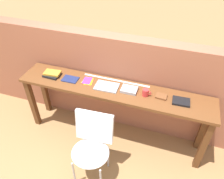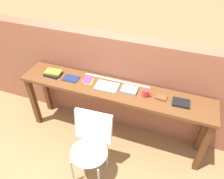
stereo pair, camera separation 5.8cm
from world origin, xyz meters
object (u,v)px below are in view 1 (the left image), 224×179
(magazine_cycling, at_px, (70,79))
(pamphlet_pile_colourful, at_px, (88,81))
(mug, at_px, (146,92))
(book_open_centre, at_px, (107,86))
(leather_journal_brown, at_px, (161,96))
(chair_white_moulded, at_px, (92,144))
(book_repair_rightmost, at_px, (181,101))
(book_stack_leftmost, at_px, (52,74))

(magazine_cycling, height_order, pamphlet_pile_colourful, magazine_cycling)
(mug, bearing_deg, book_open_centre, 179.39)
(pamphlet_pile_colourful, distance_m, leather_journal_brown, 0.96)
(mug, bearing_deg, magazine_cycling, 179.92)
(leather_journal_brown, bearing_deg, magazine_cycling, -173.55)
(magazine_cycling, bearing_deg, mug, -1.19)
(magazine_cycling, bearing_deg, book_open_centre, -0.67)
(chair_white_moulded, relative_size, book_repair_rightmost, 4.50)
(leather_journal_brown, bearing_deg, book_open_centre, -172.93)
(book_repair_rightmost, bearing_deg, leather_journal_brown, 172.27)
(chair_white_moulded, height_order, book_stack_leftmost, book_stack_leftmost)
(book_stack_leftmost, relative_size, leather_journal_brown, 1.72)
(magazine_cycling, bearing_deg, chair_white_moulded, -50.04)
(book_stack_leftmost, xyz_separation_m, book_open_centre, (0.78, -0.00, -0.02))
(magazine_cycling, distance_m, mug, 1.01)
(chair_white_moulded, distance_m, book_open_centre, 0.73)
(magazine_cycling, bearing_deg, pamphlet_pile_colourful, 9.08)
(book_stack_leftmost, xyz_separation_m, book_repair_rightmost, (1.69, 0.00, -0.01))
(chair_white_moulded, xyz_separation_m, book_repair_rightmost, (0.88, 0.63, 0.37))
(chair_white_moulded, bearing_deg, leather_journal_brown, 45.31)
(magazine_cycling, relative_size, mug, 1.90)
(chair_white_moulded, bearing_deg, book_open_centre, 93.32)
(magazine_cycling, distance_m, pamphlet_pile_colourful, 0.23)
(chair_white_moulded, xyz_separation_m, pamphlet_pile_colourful, (-0.32, 0.67, 0.36))
(chair_white_moulded, xyz_separation_m, leather_journal_brown, (0.64, 0.65, 0.37))
(book_stack_leftmost, xyz_separation_m, magazine_cycling, (0.27, -0.01, -0.02))
(pamphlet_pile_colourful, xyz_separation_m, leather_journal_brown, (0.96, -0.01, 0.01))
(chair_white_moulded, distance_m, book_stack_leftmost, 1.10)
(pamphlet_pile_colourful, xyz_separation_m, book_repair_rightmost, (1.19, -0.03, 0.01))
(book_stack_leftmost, height_order, leather_journal_brown, book_stack_leftmost)
(magazine_cycling, xyz_separation_m, book_repair_rightmost, (1.42, 0.01, 0.01))
(chair_white_moulded, xyz_separation_m, mug, (0.46, 0.62, 0.40))
(book_repair_rightmost, bearing_deg, book_stack_leftmost, 177.14)
(magazine_cycling, bearing_deg, leather_journal_brown, 0.16)
(book_stack_leftmost, xyz_separation_m, pamphlet_pile_colourful, (0.50, 0.04, -0.02))
(book_stack_leftmost, height_order, book_repair_rightmost, book_stack_leftmost)
(book_open_centre, height_order, mug, mug)
(chair_white_moulded, distance_m, magazine_cycling, 0.90)
(book_stack_leftmost, relative_size, book_repair_rightmost, 1.13)
(mug, distance_m, leather_journal_brown, 0.19)
(chair_white_moulded, distance_m, book_repair_rightmost, 1.14)
(pamphlet_pile_colourful, relative_size, book_open_centre, 0.58)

